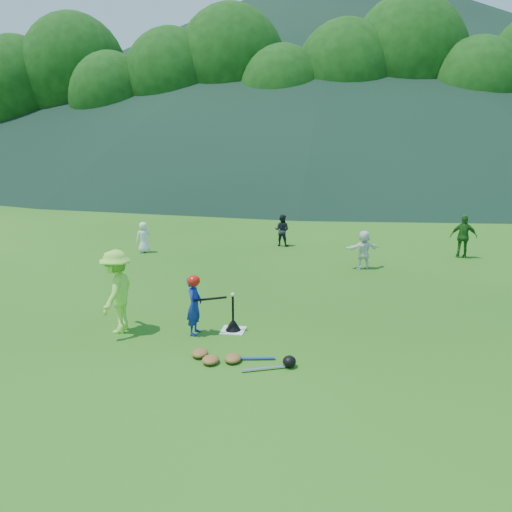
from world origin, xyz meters
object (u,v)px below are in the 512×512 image
Objects in this scene: batter_child at (194,306)px; fielder_d at (364,250)px; batting_tee at (233,325)px; adult_coach at (117,291)px; fielder_b at (282,230)px; fielder_c at (464,237)px; fielder_a at (144,237)px; home_plate at (233,330)px; equipment_pile at (233,358)px.

fielder_d is (3.28, 5.48, -0.02)m from batter_child.
batter_child is 0.85m from batting_tee.
fielder_b is (2.10, 8.22, -0.26)m from adult_coach.
fielder_a is at bearing 13.80° from fielder_c.
home_plate is at bearing 59.17° from fielder_c.
fielder_a is 1.46× the size of batting_tee.
batter_child reaches higher than fielder_a.
equipment_pile is at bearing -136.53° from batter_child.
fielder_c reaches higher than home_plate.
fielder_d reaches higher than batting_tee.
fielder_a is (-3.64, 6.30, -0.07)m from batter_child.
batting_tee is at bearing 0.00° from home_plate.
fielder_a is 8.71m from equipment_pile.
adult_coach is 2.30m from batting_tee.
home_plate is at bearing 0.00° from batting_tee.
fielder_b is at bearing 92.21° from equipment_pile.
fielder_c is (6.34, 7.36, 0.10)m from batter_child.
home_plate is 0.12m from batting_tee.
adult_coach reaches higher than batter_child.
fielder_a is 0.91× the size of fielder_b.
home_plate is 0.25× the size of equipment_pile.
adult_coach is at bearing 96.25° from batter_child.
batter_child is 0.63× the size of equipment_pile.
fielder_b is (4.26, 1.78, 0.05)m from fielder_a.
home_plate is at bearing 39.19° from fielder_d.
batting_tee is at bearing 100.57° from fielder_b.
fielder_d is (6.92, -0.82, 0.05)m from fielder_a.
batting_tee is at bearing -67.72° from batter_child.
adult_coach is at bearing -169.59° from batting_tee.
home_plate is 0.92m from batter_child.
fielder_b is 7.83m from batting_tee.
home_plate is 7.84m from fielder_b.
home_plate is at bearing 100.57° from fielder_b.
fielder_a reaches higher than equipment_pile.
adult_coach is at bearing 74.00° from fielder_a.
fielder_d is (4.76, 5.62, -0.25)m from adult_coach.
home_plate is at bearing -67.72° from batter_child.
batting_tee is (2.16, 0.40, -0.67)m from adult_coach.
equipment_pile is (0.35, -9.16, -0.48)m from fielder_b.
fielder_a is at bearing 32.85° from fielder_b.
batter_child reaches higher than batting_tee.
batter_child is at bearing 95.73° from fielder_b.
batting_tee is (4.32, -6.04, -0.37)m from fielder_a.
fielder_b is 1.60× the size of batting_tee.
adult_coach is 2.36× the size of batting_tee.
batter_child is 6.39m from fielder_d.
adult_coach is 1.21× the size of fielder_c.
adult_coach is 6.79m from fielder_a.
batter_child is at bearing 85.46° from fielder_a.
fielder_a is at bearing -31.06° from fielder_d.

